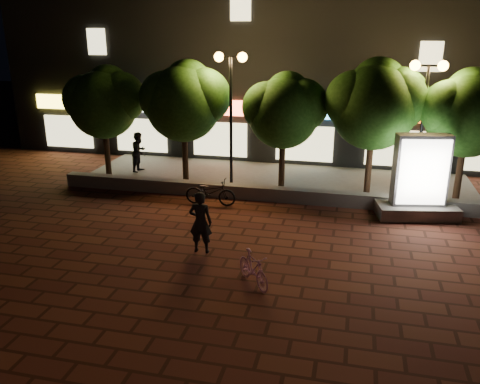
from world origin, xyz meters
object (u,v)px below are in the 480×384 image
(rider, at_px, (201,222))
(pedestrian, at_px, (139,152))
(tree_left, at_px, (185,99))
(scooter_parked, at_px, (210,192))
(tree_mid, at_px, (285,108))
(tree_far_left, at_px, (105,100))
(ad_kiosk, at_px, (419,184))
(tree_right, at_px, (376,102))
(street_lamp_right, at_px, (426,95))
(tree_far_right, at_px, (470,110))
(scooter_pink, at_px, (253,269))
(street_lamp_left, at_px, (231,86))

(rider, xyz_separation_m, pedestrian, (-5.08, 7.14, 0.05))
(tree_left, bearing_deg, scooter_parked, -54.95)
(tree_mid, bearing_deg, tree_far_left, 180.00)
(ad_kiosk, bearing_deg, tree_mid, 158.00)
(tree_right, xyz_separation_m, street_lamp_right, (1.64, -0.26, 0.33))
(tree_far_right, height_order, scooter_parked, tree_far_right)
(ad_kiosk, relative_size, pedestrian, 1.62)
(scooter_pink, height_order, rider, rider)
(tree_far_left, relative_size, rider, 2.56)
(scooter_parked, bearing_deg, rider, -167.57)
(street_lamp_right, xyz_separation_m, ad_kiosk, (-0.09, -1.70, -2.75))
(tree_left, distance_m, scooter_pink, 9.50)
(rider, relative_size, scooter_parked, 0.97)
(tree_far_left, xyz_separation_m, street_lamp_right, (12.45, -0.26, 0.60))
(tree_mid, bearing_deg, scooter_parked, -132.64)
(scooter_pink, bearing_deg, ad_kiosk, 12.63)
(street_lamp_left, height_order, scooter_parked, street_lamp_left)
(tree_right, relative_size, rider, 2.80)
(tree_far_left, xyz_separation_m, rider, (6.10, -6.32, -2.39))
(rider, bearing_deg, tree_right, -128.83)
(scooter_parked, bearing_deg, tree_mid, -42.87)
(tree_far_right, xyz_separation_m, scooter_parked, (-8.77, -2.46, -2.88))
(street_lamp_left, relative_size, scooter_parked, 2.78)
(tree_far_right, bearing_deg, tree_far_left, -180.00)
(pedestrian, bearing_deg, tree_left, -102.26)
(tree_mid, height_order, street_lamp_right, street_lamp_right)
(tree_mid, relative_size, pedestrian, 2.57)
(ad_kiosk, height_order, scooter_parked, ad_kiosk)
(street_lamp_left, bearing_deg, tree_left, 172.30)
(tree_right, relative_size, street_lamp_right, 1.02)
(tree_far_right, bearing_deg, tree_mid, -180.00)
(tree_left, distance_m, ad_kiosk, 9.36)
(tree_left, xyz_separation_m, street_lamp_right, (8.95, -0.26, 0.45))
(tree_mid, xyz_separation_m, street_lamp_left, (-2.05, -0.26, 0.81))
(tree_right, bearing_deg, ad_kiosk, -51.66)
(street_lamp_left, bearing_deg, tree_far_left, 177.24)
(tree_left, xyz_separation_m, rider, (2.59, -6.32, -2.54))
(tree_mid, height_order, tree_right, tree_right)
(ad_kiosk, height_order, rider, ad_kiosk)
(tree_far_right, distance_m, scooter_pink, 10.34)
(ad_kiosk, bearing_deg, scooter_pink, -126.94)
(tree_left, distance_m, street_lamp_right, 8.96)
(tree_mid, relative_size, tree_right, 0.89)
(tree_far_right, bearing_deg, street_lamp_left, -178.24)
(tree_far_right, bearing_deg, tree_right, 180.00)
(street_lamp_left, distance_m, scooter_parked, 4.17)
(street_lamp_left, bearing_deg, tree_far_right, 1.76)
(tree_right, distance_m, ad_kiosk, 3.48)
(street_lamp_left, xyz_separation_m, rider, (0.65, -6.05, -3.12))
(scooter_parked, relative_size, pedestrian, 1.07)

